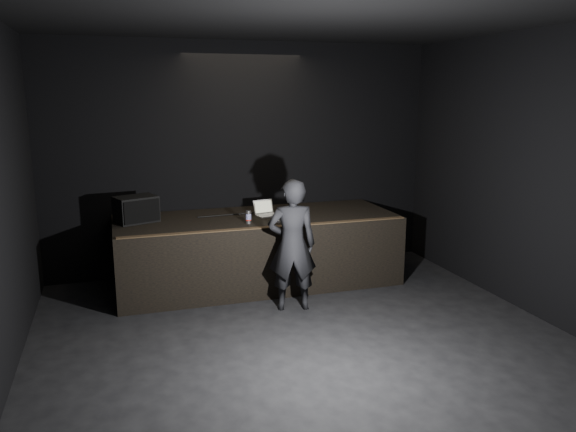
# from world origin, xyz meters

# --- Properties ---
(ground) EXTENTS (7.00, 7.00, 0.00)m
(ground) POSITION_xyz_m (0.00, 0.00, 0.00)
(ground) COLOR black
(ground) RESTS_ON ground
(room_walls) EXTENTS (6.10, 7.10, 3.52)m
(room_walls) POSITION_xyz_m (0.00, 0.00, 2.02)
(room_walls) COLOR black
(room_walls) RESTS_ON ground
(stage_riser) EXTENTS (4.00, 1.50, 1.00)m
(stage_riser) POSITION_xyz_m (0.00, 2.73, 0.50)
(stage_riser) COLOR black
(stage_riser) RESTS_ON ground
(riser_lip) EXTENTS (3.92, 0.10, 0.01)m
(riser_lip) POSITION_xyz_m (0.00, 2.02, 1.01)
(riser_lip) COLOR brown
(riser_lip) RESTS_ON stage_riser
(stage_monitor) EXTENTS (0.63, 0.55, 0.36)m
(stage_monitor) POSITION_xyz_m (-1.67, 2.87, 1.18)
(stage_monitor) COLOR black
(stage_monitor) RESTS_ON stage_riser
(cable) EXTENTS (0.93, 0.09, 0.02)m
(cable) POSITION_xyz_m (-0.37, 2.91, 1.01)
(cable) COLOR black
(cable) RESTS_ON stage_riser
(laptop) EXTENTS (0.36, 0.34, 0.21)m
(laptop) POSITION_xyz_m (0.14, 2.77, 1.06)
(laptop) COLOR silver
(laptop) RESTS_ON stage_riser
(beer_can) EXTENTS (0.08, 0.08, 0.18)m
(beer_can) POSITION_xyz_m (-0.22, 2.32, 1.09)
(beer_can) COLOR silver
(beer_can) RESTS_ON stage_riser
(plastic_cup) EXTENTS (0.07, 0.07, 0.09)m
(plastic_cup) POSITION_xyz_m (-0.25, 2.66, 1.04)
(plastic_cup) COLOR white
(plastic_cup) RESTS_ON stage_riser
(wii_remote) EXTENTS (0.10, 0.15, 0.03)m
(wii_remote) POSITION_xyz_m (0.16, 2.31, 1.01)
(wii_remote) COLOR white
(wii_remote) RESTS_ON stage_riser
(person) EXTENTS (0.68, 0.51, 1.70)m
(person) POSITION_xyz_m (0.17, 1.61, 0.85)
(person) COLOR black
(person) RESTS_ON ground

